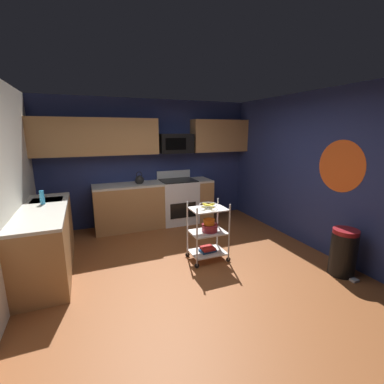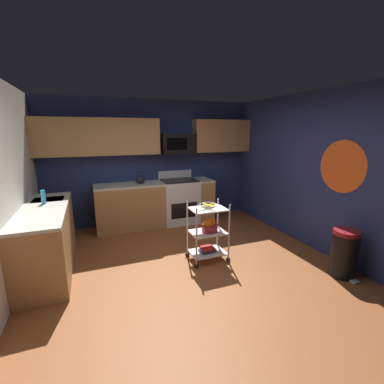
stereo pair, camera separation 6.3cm
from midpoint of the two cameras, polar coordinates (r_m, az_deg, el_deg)
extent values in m
cube|color=brown|center=(3.96, -0.21, -17.00)|extent=(4.40, 4.80, 0.04)
cube|color=navy|center=(5.79, -9.27, 6.32)|extent=(4.52, 0.06, 2.60)
cube|color=navy|center=(4.78, 25.50, 3.81)|extent=(0.06, 4.80, 2.60)
cylinder|color=#E5591E|center=(4.49, 29.01, 4.86)|extent=(0.00, 0.78, 0.78)
cube|color=#B27F4C|center=(5.64, -8.19, -2.74)|extent=(2.46, 0.60, 0.88)
cube|color=beige|center=(5.53, -8.35, 1.85)|extent=(2.46, 0.60, 0.04)
cube|color=#B27F4C|center=(4.35, -29.17, -9.19)|extent=(0.60, 1.91, 0.88)
cube|color=beige|center=(4.21, -29.86, -3.36)|extent=(0.60, 1.91, 0.04)
cube|color=#B7BABC|center=(4.71, -29.01, -2.42)|extent=(0.44, 0.36, 0.16)
cube|color=white|center=(5.77, -3.32, -2.06)|extent=(0.76, 0.64, 0.92)
cube|color=black|center=(5.51, -2.21, -3.98)|extent=(0.56, 0.01, 0.32)
cube|color=white|center=(5.93, -4.30, 3.77)|extent=(0.76, 0.06, 0.18)
cube|color=black|center=(5.67, -3.39, 2.53)|extent=(0.72, 0.60, 0.02)
cube|color=#B27F4C|center=(5.42, -20.05, 11.09)|extent=(2.31, 0.33, 0.70)
cube|color=#B27F4C|center=(6.11, 5.62, 11.94)|extent=(1.29, 0.33, 0.70)
cube|color=black|center=(5.68, -3.85, 10.38)|extent=(0.70, 0.38, 0.40)
cube|color=black|center=(5.48, -3.81, 10.28)|extent=(0.44, 0.01, 0.24)
cylinder|color=silver|center=(3.83, 0.60, -9.81)|extent=(0.02, 0.02, 0.88)
cylinder|color=black|center=(4.02, 0.58, -15.60)|extent=(0.07, 0.02, 0.07)
cylinder|color=silver|center=(4.05, 7.56, -8.64)|extent=(0.02, 0.02, 0.88)
cylinder|color=black|center=(4.23, 7.38, -14.19)|extent=(0.07, 0.02, 0.07)
cylinder|color=silver|center=(4.16, -1.45, -7.92)|extent=(0.02, 0.02, 0.88)
cylinder|color=black|center=(4.33, -1.41, -13.36)|extent=(0.07, 0.02, 0.07)
cylinder|color=silver|center=(4.36, 5.08, -6.96)|extent=(0.02, 0.02, 0.88)
cylinder|color=black|center=(4.53, 4.96, -12.20)|extent=(0.07, 0.02, 0.07)
cube|color=silver|center=(4.23, 2.93, -12.78)|extent=(0.53, 0.39, 0.02)
cube|color=silver|center=(4.10, 2.99, -8.63)|extent=(0.53, 0.39, 0.02)
cube|color=silver|center=(3.98, 3.05, -3.67)|extent=(0.53, 0.39, 0.02)
torus|color=silver|center=(3.96, 3.06, -2.71)|extent=(0.27, 0.27, 0.01)
cylinder|color=silver|center=(3.97, 3.05, -3.40)|extent=(0.12, 0.12, 0.02)
ellipsoid|color=yellow|center=(3.99, 3.59, -2.79)|extent=(0.17, 0.09, 0.04)
ellipsoid|color=yellow|center=(4.00, 2.58, -2.77)|extent=(0.09, 0.17, 0.04)
ellipsoid|color=yellow|center=(3.93, 2.52, -3.05)|extent=(0.17, 0.09, 0.04)
ellipsoid|color=yellow|center=(3.93, 3.55, -3.07)|extent=(0.09, 0.17, 0.04)
cylinder|color=maroon|center=(4.09, 3.40, -7.74)|extent=(0.24, 0.24, 0.11)
torus|color=maroon|center=(4.07, 3.41, -7.03)|extent=(0.25, 0.25, 0.01)
cylinder|color=orange|center=(4.04, 3.26, -6.47)|extent=(0.17, 0.17, 0.08)
torus|color=orange|center=(4.03, 3.27, -5.96)|extent=(0.18, 0.18, 0.01)
cube|color=#1E4C8C|center=(4.22, 2.94, -12.44)|extent=(0.25, 0.17, 0.04)
cube|color=#B22626|center=(4.20, 2.94, -11.98)|extent=(0.20, 0.20, 0.04)
sphere|color=black|center=(5.45, -11.59, 2.54)|extent=(0.18, 0.18, 0.18)
sphere|color=black|center=(5.44, -11.63, 3.44)|extent=(0.03, 0.03, 0.03)
cone|color=black|center=(5.47, -10.76, 2.79)|extent=(0.09, 0.04, 0.06)
torus|color=black|center=(5.44, -11.64, 3.70)|extent=(0.12, 0.01, 0.12)
cylinder|color=#2D8CBF|center=(4.42, -29.91, -1.02)|extent=(0.06, 0.06, 0.20)
cylinder|color=black|center=(4.29, 29.37, -11.55)|extent=(0.34, 0.34, 0.60)
cylinder|color=maroon|center=(4.17, 29.88, -7.40)|extent=(0.33, 0.33, 0.06)
cube|color=#B2B2B7|center=(4.30, 31.18, -15.94)|extent=(0.10, 0.08, 0.03)
camera|label=1|loc=(0.03, -90.45, -0.10)|focal=24.78mm
camera|label=2|loc=(0.03, 89.55, 0.10)|focal=24.78mm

